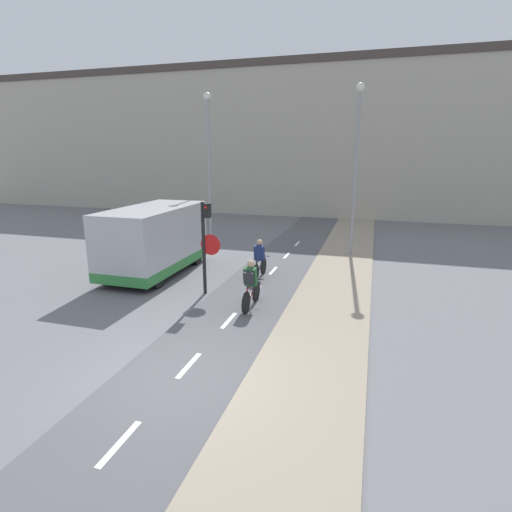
% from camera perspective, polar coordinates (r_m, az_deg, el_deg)
% --- Properties ---
extents(ground_plane, '(120.00, 120.00, 0.00)m').
position_cam_1_polar(ground_plane, '(8.71, -11.05, -16.77)').
color(ground_plane, slate).
extents(bike_lane, '(2.65, 60.00, 0.02)m').
position_cam_1_polar(bike_lane, '(8.71, -11.03, -16.70)').
color(bike_lane, '#56565B').
rests_on(bike_lane, ground_plane).
extents(sidewalk_strip, '(2.40, 60.00, 0.05)m').
position_cam_1_polar(sidewalk_strip, '(7.99, 6.26, -19.52)').
color(sidewalk_strip, gray).
rests_on(sidewalk_strip, ground_plane).
extents(building_row_background, '(60.00, 5.20, 10.73)m').
position_cam_1_polar(building_row_background, '(31.04, 10.22, 15.94)').
color(building_row_background, '#B2A899').
rests_on(building_row_background, ground_plane).
extents(traffic_light_pole, '(0.67, 0.25, 3.01)m').
position_cam_1_polar(traffic_light_pole, '(12.77, -7.17, 2.58)').
color(traffic_light_pole, black).
rests_on(traffic_light_pole, ground_plane).
extents(street_lamp_far, '(0.36, 0.36, 7.20)m').
position_cam_1_polar(street_lamp_far, '(19.78, -6.75, 14.08)').
color(street_lamp_far, gray).
rests_on(street_lamp_far, ground_plane).
extents(street_lamp_sidewalk, '(0.36, 0.36, 7.26)m').
position_cam_1_polar(street_lamp_sidewalk, '(17.94, 14.14, 13.82)').
color(street_lamp_sidewalk, gray).
rests_on(street_lamp_sidewalk, ground_plane).
extents(cyclist_near, '(0.46, 1.66, 1.46)m').
position_cam_1_polar(cyclist_near, '(11.80, -0.77, -4.18)').
color(cyclist_near, black).
rests_on(cyclist_near, ground_plane).
extents(cyclist_far, '(0.46, 1.64, 1.45)m').
position_cam_1_polar(cyclist_far, '(14.64, 0.51, -0.64)').
color(cyclist_far, black).
rests_on(cyclist_far, ground_plane).
extents(van, '(2.20, 4.85, 2.53)m').
position_cam_1_polar(van, '(15.58, -14.30, 2.06)').
color(van, '#B7B7BC').
rests_on(van, ground_plane).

